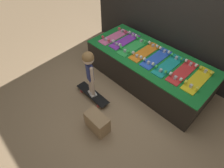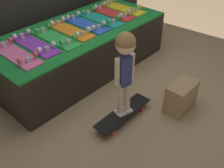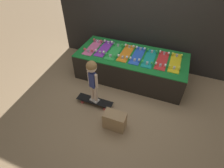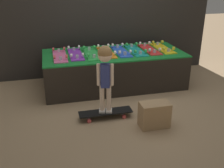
{
  "view_description": "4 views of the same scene",
  "coord_description": "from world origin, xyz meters",
  "px_view_note": "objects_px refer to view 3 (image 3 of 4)",
  "views": [
    {
      "loc": [
        1.32,
        -1.59,
        2.44
      ],
      "look_at": [
        -0.11,
        -0.2,
        0.37
      ],
      "focal_mm": 28.0,
      "sensor_mm": 36.0,
      "label": 1
    },
    {
      "loc": [
        -1.95,
        -1.69,
        1.91
      ],
      "look_at": [
        -0.27,
        -0.18,
        0.27
      ],
      "focal_mm": 42.0,
      "sensor_mm": 36.0,
      "label": 2
    },
    {
      "loc": [
        0.77,
        -2.44,
        2.53
      ],
      "look_at": [
        -0.16,
        -0.1,
        0.31
      ],
      "focal_mm": 28.0,
      "sensor_mm": 36.0,
      "label": 3
    },
    {
      "loc": [
        -1.03,
        -3.41,
        1.77
      ],
      "look_at": [
        -0.22,
        -0.16,
        0.36
      ],
      "focal_mm": 42.0,
      "sensor_mm": 36.0,
      "label": 4
    }
  ],
  "objects_px": {
    "skateboard_yellow_on_rack": "(175,62)",
    "child": "(92,75)",
    "skateboard_on_floor": "(95,101)",
    "skateboard_orange_on_rack": "(126,53)",
    "storage_box": "(115,121)",
    "skateboard_green_on_rack": "(114,51)",
    "skateboard_red_on_rack": "(162,60)",
    "skateboard_pink_on_rack": "(93,47)",
    "skateboard_blue_on_rack": "(138,55)",
    "skateboard_teal_on_rack": "(150,58)",
    "skateboard_purple_on_rack": "(104,48)"
  },
  "relations": [
    {
      "from": "skateboard_green_on_rack",
      "to": "skateboard_yellow_on_rack",
      "type": "height_order",
      "value": "same"
    },
    {
      "from": "skateboard_green_on_rack",
      "to": "skateboard_teal_on_rack",
      "type": "height_order",
      "value": "same"
    },
    {
      "from": "skateboard_orange_on_rack",
      "to": "skateboard_yellow_on_rack",
      "type": "height_order",
      "value": "same"
    },
    {
      "from": "skateboard_yellow_on_rack",
      "to": "storage_box",
      "type": "relative_size",
      "value": 1.9
    },
    {
      "from": "skateboard_purple_on_rack",
      "to": "skateboard_green_on_rack",
      "type": "distance_m",
      "value": 0.25
    },
    {
      "from": "skateboard_on_floor",
      "to": "child",
      "type": "height_order",
      "value": "child"
    },
    {
      "from": "skateboard_pink_on_rack",
      "to": "skateboard_blue_on_rack",
      "type": "bearing_deg",
      "value": 1.87
    },
    {
      "from": "skateboard_pink_on_rack",
      "to": "skateboard_green_on_rack",
      "type": "bearing_deg",
      "value": -0.13
    },
    {
      "from": "skateboard_blue_on_rack",
      "to": "skateboard_yellow_on_rack",
      "type": "bearing_deg",
      "value": 1.15
    },
    {
      "from": "skateboard_orange_on_rack",
      "to": "skateboard_blue_on_rack",
      "type": "xyz_separation_m",
      "value": [
        0.25,
        -0.0,
        0.0
      ]
    },
    {
      "from": "skateboard_green_on_rack",
      "to": "storage_box",
      "type": "xyz_separation_m",
      "value": [
        0.54,
        -1.38,
        -0.44
      ]
    },
    {
      "from": "skateboard_yellow_on_rack",
      "to": "skateboard_blue_on_rack",
      "type": "bearing_deg",
      "value": -178.85
    },
    {
      "from": "skateboard_green_on_rack",
      "to": "skateboard_pink_on_rack",
      "type": "bearing_deg",
      "value": 179.87
    },
    {
      "from": "skateboard_teal_on_rack",
      "to": "skateboard_green_on_rack",
      "type": "bearing_deg",
      "value": -178.6
    },
    {
      "from": "skateboard_blue_on_rack",
      "to": "storage_box",
      "type": "height_order",
      "value": "skateboard_blue_on_rack"
    },
    {
      "from": "skateboard_pink_on_rack",
      "to": "skateboard_on_floor",
      "type": "bearing_deg",
      "value": -64.27
    },
    {
      "from": "skateboard_yellow_on_rack",
      "to": "child",
      "type": "height_order",
      "value": "child"
    },
    {
      "from": "skateboard_purple_on_rack",
      "to": "skateboard_yellow_on_rack",
      "type": "height_order",
      "value": "same"
    },
    {
      "from": "skateboard_green_on_rack",
      "to": "skateboard_yellow_on_rack",
      "type": "xyz_separation_m",
      "value": [
        1.25,
        0.05,
        0.0
      ]
    },
    {
      "from": "skateboard_purple_on_rack",
      "to": "skateboard_blue_on_rack",
      "type": "distance_m",
      "value": 0.75
    },
    {
      "from": "skateboard_orange_on_rack",
      "to": "storage_box",
      "type": "bearing_deg",
      "value": -78.5
    },
    {
      "from": "skateboard_green_on_rack",
      "to": "storage_box",
      "type": "distance_m",
      "value": 1.54
    },
    {
      "from": "skateboard_blue_on_rack",
      "to": "skateboard_on_floor",
      "type": "xyz_separation_m",
      "value": [
        -0.5,
        -1.06,
        -0.52
      ]
    },
    {
      "from": "skateboard_pink_on_rack",
      "to": "skateboard_on_floor",
      "type": "xyz_separation_m",
      "value": [
        0.5,
        -1.03,
        -0.52
      ]
    },
    {
      "from": "skateboard_pink_on_rack",
      "to": "skateboard_purple_on_rack",
      "type": "xyz_separation_m",
      "value": [
        0.25,
        0.04,
        0.0
      ]
    },
    {
      "from": "child",
      "to": "skateboard_teal_on_rack",
      "type": "bearing_deg",
      "value": 68.32
    },
    {
      "from": "skateboard_orange_on_rack",
      "to": "skateboard_blue_on_rack",
      "type": "bearing_deg",
      "value": -0.66
    },
    {
      "from": "skateboard_green_on_rack",
      "to": "child",
      "type": "xyz_separation_m",
      "value": [
        -0.0,
        -1.03,
        0.12
      ]
    },
    {
      "from": "skateboard_teal_on_rack",
      "to": "skateboard_yellow_on_rack",
      "type": "distance_m",
      "value": 0.5
    },
    {
      "from": "skateboard_blue_on_rack",
      "to": "skateboard_pink_on_rack",
      "type": "bearing_deg",
      "value": -178.13
    },
    {
      "from": "skateboard_pink_on_rack",
      "to": "skateboard_on_floor",
      "type": "distance_m",
      "value": 1.26
    },
    {
      "from": "skateboard_orange_on_rack",
      "to": "skateboard_yellow_on_rack",
      "type": "bearing_deg",
      "value": 0.7
    },
    {
      "from": "skateboard_pink_on_rack",
      "to": "skateboard_red_on_rack",
      "type": "distance_m",
      "value": 1.5
    },
    {
      "from": "skateboard_orange_on_rack",
      "to": "skateboard_blue_on_rack",
      "type": "height_order",
      "value": "same"
    },
    {
      "from": "skateboard_pink_on_rack",
      "to": "skateboard_orange_on_rack",
      "type": "height_order",
      "value": "same"
    },
    {
      "from": "skateboard_orange_on_rack",
      "to": "child",
      "type": "distance_m",
      "value": 1.1
    },
    {
      "from": "skateboard_orange_on_rack",
      "to": "skateboard_teal_on_rack",
      "type": "distance_m",
      "value": 0.5
    },
    {
      "from": "skateboard_purple_on_rack",
      "to": "skateboard_teal_on_rack",
      "type": "xyz_separation_m",
      "value": [
        1.0,
        -0.02,
        0.0
      ]
    },
    {
      "from": "skateboard_orange_on_rack",
      "to": "storage_box",
      "type": "distance_m",
      "value": 1.51
    },
    {
      "from": "skateboard_purple_on_rack",
      "to": "skateboard_on_floor",
      "type": "height_order",
      "value": "skateboard_purple_on_rack"
    },
    {
      "from": "child",
      "to": "skateboard_on_floor",
      "type": "bearing_deg",
      "value": 149.13
    },
    {
      "from": "skateboard_green_on_rack",
      "to": "skateboard_yellow_on_rack",
      "type": "relative_size",
      "value": 1.0
    },
    {
      "from": "skateboard_green_on_rack",
      "to": "skateboard_orange_on_rack",
      "type": "height_order",
      "value": "same"
    },
    {
      "from": "skateboard_teal_on_rack",
      "to": "skateboard_red_on_rack",
      "type": "relative_size",
      "value": 1.0
    },
    {
      "from": "skateboard_green_on_rack",
      "to": "skateboard_orange_on_rack",
      "type": "distance_m",
      "value": 0.25
    },
    {
      "from": "skateboard_pink_on_rack",
      "to": "skateboard_teal_on_rack",
      "type": "xyz_separation_m",
      "value": [
        1.25,
        0.02,
        0.0
      ]
    },
    {
      "from": "skateboard_purple_on_rack",
      "to": "skateboard_red_on_rack",
      "type": "bearing_deg",
      "value": -0.16
    },
    {
      "from": "skateboard_red_on_rack",
      "to": "skateboard_yellow_on_rack",
      "type": "bearing_deg",
      "value": 2.1
    },
    {
      "from": "skateboard_teal_on_rack",
      "to": "skateboard_on_floor",
      "type": "bearing_deg",
      "value": -125.81
    },
    {
      "from": "skateboard_teal_on_rack",
      "to": "skateboard_blue_on_rack",
      "type": "bearing_deg",
      "value": 176.49
    }
  ]
}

